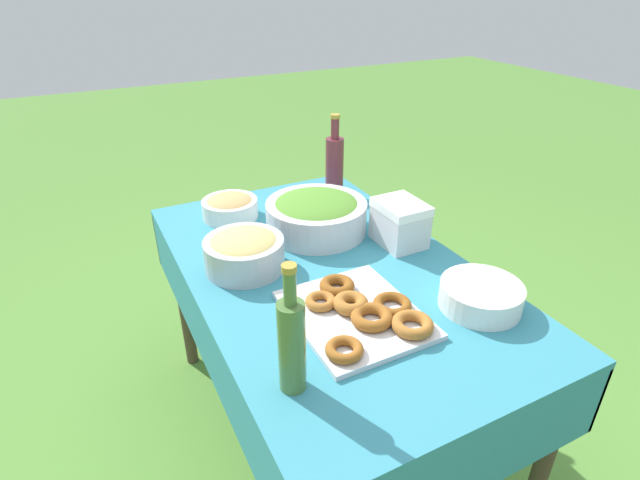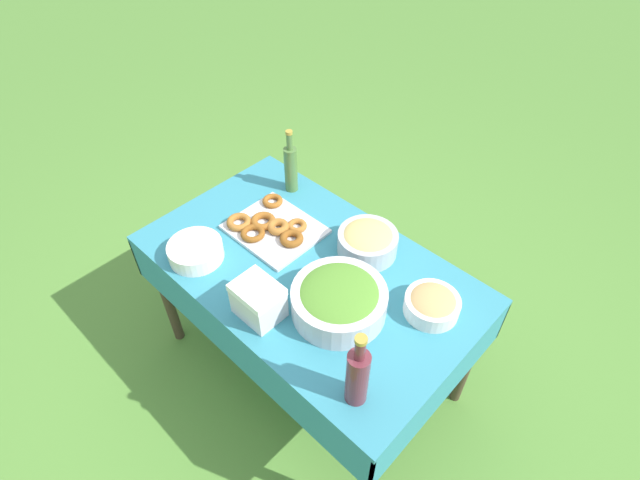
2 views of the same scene
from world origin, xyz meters
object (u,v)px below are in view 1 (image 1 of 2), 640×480
(donut_platter, at_px, (360,313))
(cooler_box, at_px, (400,223))
(pasta_bowl, at_px, (244,251))
(plate_stack, at_px, (481,296))
(salad_bowl, at_px, (316,214))
(wine_bottle, at_px, (335,163))
(olive_oil_bottle, at_px, (292,342))
(bread_bowl, at_px, (230,206))

(donut_platter, bearing_deg, cooler_box, 132.00)
(pasta_bowl, bearing_deg, plate_stack, 46.27)
(salad_bowl, height_order, pasta_bowl, salad_bowl)
(cooler_box, bearing_deg, donut_platter, -48.00)
(wine_bottle, bearing_deg, plate_stack, -1.30)
(cooler_box, bearing_deg, wine_bottle, 178.93)
(salad_bowl, bearing_deg, olive_oil_bottle, -30.66)
(plate_stack, bearing_deg, bread_bowl, -153.13)
(donut_platter, bearing_deg, bread_bowl, -171.57)
(bread_bowl, bearing_deg, pasta_bowl, -11.26)
(donut_platter, xyz_separation_m, plate_stack, (0.10, 0.33, 0.02))
(wine_bottle, xyz_separation_m, bread_bowl, (0.02, -0.46, -0.09))
(salad_bowl, relative_size, bread_bowl, 1.72)
(pasta_bowl, relative_size, donut_platter, 0.63)
(plate_stack, height_order, wine_bottle, wine_bottle)
(olive_oil_bottle, bearing_deg, pasta_bowl, 171.96)
(olive_oil_bottle, distance_m, cooler_box, 0.75)
(donut_platter, height_order, bread_bowl, bread_bowl)
(donut_platter, height_order, cooler_box, cooler_box)
(wine_bottle, relative_size, bread_bowl, 1.60)
(pasta_bowl, relative_size, plate_stack, 1.10)
(donut_platter, bearing_deg, pasta_bowl, -154.15)
(cooler_box, bearing_deg, olive_oil_bottle, -53.24)
(pasta_bowl, bearing_deg, olive_oil_bottle, -8.04)
(donut_platter, bearing_deg, wine_bottle, 156.17)
(pasta_bowl, height_order, cooler_box, cooler_box)
(bread_bowl, bearing_deg, cooler_box, 44.49)
(salad_bowl, distance_m, wine_bottle, 0.36)
(salad_bowl, xyz_separation_m, cooler_box, (0.21, 0.21, 0.01))
(plate_stack, xyz_separation_m, olive_oil_bottle, (0.04, -0.59, 0.09))
(bread_bowl, bearing_deg, donut_platter, 8.43)
(salad_bowl, bearing_deg, donut_platter, -13.80)
(olive_oil_bottle, distance_m, wine_bottle, 1.11)
(salad_bowl, distance_m, donut_platter, 0.53)
(donut_platter, bearing_deg, salad_bowl, 166.20)
(pasta_bowl, bearing_deg, cooler_box, 80.98)
(bread_bowl, bearing_deg, plate_stack, 26.87)
(wine_bottle, distance_m, cooler_box, 0.49)
(pasta_bowl, relative_size, wine_bottle, 0.75)
(olive_oil_bottle, bearing_deg, bread_bowl, 170.62)
(salad_bowl, distance_m, bread_bowl, 0.35)
(wine_bottle, distance_m, bread_bowl, 0.47)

